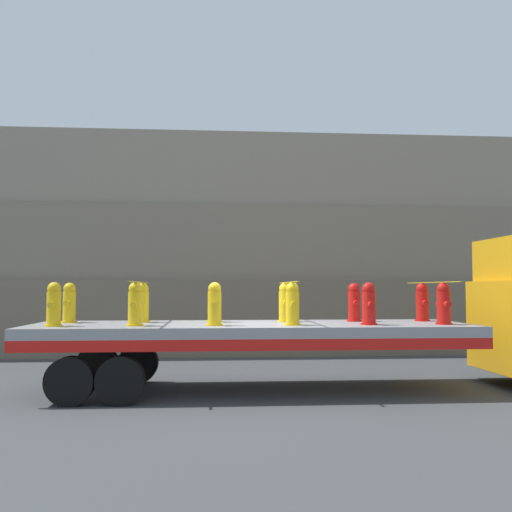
{
  "coord_description": "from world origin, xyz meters",
  "views": [
    {
      "loc": [
        -0.75,
        -11.12,
        1.98
      ],
      "look_at": [
        0.08,
        0.0,
        2.62
      ],
      "focal_mm": 40.0,
      "sensor_mm": 36.0,
      "label": 1
    }
  ],
  "objects": [
    {
      "name": "fire_hydrant_yellow_near_3",
      "position": [
        0.72,
        -0.56,
        1.69
      ],
      "size": [
        0.31,
        0.49,
        0.8
      ],
      "color": "gold",
      "rests_on": "flatbed_trailer"
    },
    {
      "name": "cargo_strap_front",
      "position": [
        3.62,
        0.0,
        2.11
      ],
      "size": [
        0.05,
        2.73,
        0.01
      ],
      "color": "yellow",
      "rests_on": "fire_hydrant_red_near_5"
    },
    {
      "name": "fire_hydrant_yellow_far_3",
      "position": [
        0.72,
        0.56,
        1.69
      ],
      "size": [
        0.31,
        0.49,
        0.8
      ],
      "color": "gold",
      "rests_on": "flatbed_trailer"
    },
    {
      "name": "flatbed_trailer",
      "position": [
        -0.43,
        0.0,
        1.07
      ],
      "size": [
        8.45,
        2.62,
        1.3
      ],
      "color": "gray",
      "rests_on": "ground_plane"
    },
    {
      "name": "fire_hydrant_yellow_far_0",
      "position": [
        -3.62,
        0.56,
        1.69
      ],
      "size": [
        0.31,
        0.49,
        0.8
      ],
      "color": "gold",
      "rests_on": "flatbed_trailer"
    },
    {
      "name": "fire_hydrant_red_far_5",
      "position": [
        3.62,
        0.56,
        1.69
      ],
      "size": [
        0.31,
        0.49,
        0.8
      ],
      "color": "red",
      "rests_on": "flatbed_trailer"
    },
    {
      "name": "fire_hydrant_red_near_5",
      "position": [
        3.62,
        -0.56,
        1.69
      ],
      "size": [
        0.31,
        0.49,
        0.8
      ],
      "color": "red",
      "rests_on": "flatbed_trailer"
    },
    {
      "name": "ground_plane",
      "position": [
        0.0,
        0.0,
        0.0
      ],
      "size": [
        120.0,
        120.0,
        0.0
      ],
      "primitive_type": "plane",
      "color": "#3F4244"
    },
    {
      "name": "fire_hydrant_yellow_near_0",
      "position": [
        -3.62,
        -0.56,
        1.69
      ],
      "size": [
        0.31,
        0.49,
        0.8
      ],
      "color": "gold",
      "rests_on": "flatbed_trailer"
    },
    {
      "name": "fire_hydrant_yellow_far_2",
      "position": [
        -0.72,
        0.56,
        1.69
      ],
      "size": [
        0.31,
        0.49,
        0.8
      ],
      "color": "gold",
      "rests_on": "flatbed_trailer"
    },
    {
      "name": "fire_hydrant_yellow_near_1",
      "position": [
        -2.17,
        -0.56,
        1.69
      ],
      "size": [
        0.31,
        0.49,
        0.8
      ],
      "color": "gold",
      "rests_on": "flatbed_trailer"
    },
    {
      "name": "fire_hydrant_red_near_4",
      "position": [
        2.17,
        -0.56,
        1.69
      ],
      "size": [
        0.31,
        0.49,
        0.8
      ],
      "color": "red",
      "rests_on": "flatbed_trailer"
    },
    {
      "name": "cargo_strap_rear",
      "position": [
        -2.17,
        0.0,
        2.11
      ],
      "size": [
        0.05,
        2.73,
        0.01
      ],
      "color": "yellow",
      "rests_on": "fire_hydrant_yellow_near_1"
    },
    {
      "name": "rock_cliff",
      "position": [
        0.0,
        7.04,
        3.35
      ],
      "size": [
        60.0,
        3.3,
        6.7
      ],
      "color": "#706656",
      "rests_on": "ground_plane"
    },
    {
      "name": "fire_hydrant_red_far_4",
      "position": [
        2.17,
        0.56,
        1.69
      ],
      "size": [
        0.31,
        0.49,
        0.8
      ],
      "color": "red",
      "rests_on": "flatbed_trailer"
    },
    {
      "name": "cargo_strap_middle",
      "position": [
        0.72,
        0.0,
        2.11
      ],
      "size": [
        0.05,
        2.73,
        0.01
      ],
      "color": "yellow",
      "rests_on": "fire_hydrant_yellow_near_3"
    },
    {
      "name": "fire_hydrant_yellow_far_1",
      "position": [
        -2.17,
        0.56,
        1.69
      ],
      "size": [
        0.31,
        0.49,
        0.8
      ],
      "color": "gold",
      "rests_on": "flatbed_trailer"
    },
    {
      "name": "fire_hydrant_yellow_near_2",
      "position": [
        -0.72,
        -0.56,
        1.69
      ],
      "size": [
        0.31,
        0.49,
        0.8
      ],
      "color": "gold",
      "rests_on": "flatbed_trailer"
    }
  ]
}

